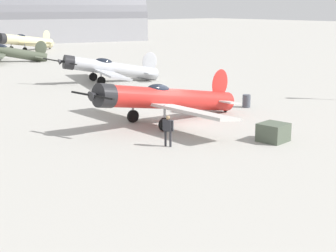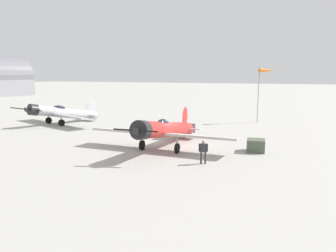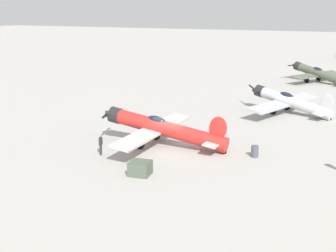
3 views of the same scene
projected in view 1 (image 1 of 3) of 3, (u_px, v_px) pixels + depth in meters
The scene contains 9 objects.
ground_plane at pixel (171, 122), 32.89m from camera, with size 400.00×400.00×0.00m, color #A8A59E.
airplane_foreground at pixel (165, 99), 32.21m from camera, with size 12.41×11.57×3.13m.
airplane_mid_apron at pixel (108, 68), 49.65m from camera, with size 12.56×10.37×2.95m.
airplane_far_line at pixel (5, 52), 67.63m from camera, with size 10.18×10.39×3.14m.
airplane_outer_stand at pixel (24, 41), 83.73m from camera, with size 11.49×10.81×3.26m.
ground_crew_mechanic at pixel (168, 128), 27.01m from camera, with size 0.60×0.38×1.66m.
equipment_crate at pixel (273, 132), 28.16m from camera, with size 1.57×1.59×1.00m.
fuel_drum at pixel (246, 101), 37.62m from camera, with size 0.61×0.61×0.92m.
distant_hangar at pixel (50, 21), 106.77m from camera, with size 22.97×39.90×13.93m.
Camera 1 is at (24.62, -20.59, 7.20)m, focal length 55.59 mm.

